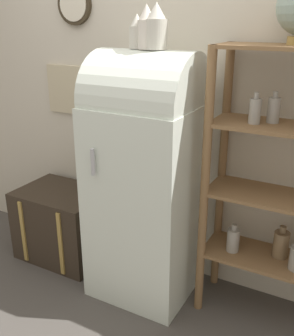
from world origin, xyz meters
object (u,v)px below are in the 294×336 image
(vase_left, at_px, (137,33))
(vase_center, at_px, (147,28))
(suitcase_trunk, at_px, (63,223))
(vase_right, at_px, (157,28))
(refrigerator, at_px, (147,174))

(vase_left, relative_size, vase_center, 0.79)
(suitcase_trunk, bearing_deg, vase_left, -1.33)
(vase_right, bearing_deg, suitcase_trunk, 177.88)
(vase_left, bearing_deg, refrigerator, -5.87)
(vase_left, distance_m, vase_center, 0.08)
(refrigerator, relative_size, vase_center, 6.71)
(refrigerator, bearing_deg, vase_left, 174.13)
(refrigerator, xyz_separation_m, vase_right, (0.06, -0.01, 0.86))
(refrigerator, height_order, suitcase_trunk, refrigerator)
(suitcase_trunk, xyz_separation_m, vase_right, (0.80, -0.03, 1.41))
(vase_center, bearing_deg, suitcase_trunk, 177.42)
(vase_center, height_order, vase_right, vase_right)
(suitcase_trunk, xyz_separation_m, vase_left, (0.67, -0.02, 1.38))
(vase_left, bearing_deg, vase_right, -6.22)
(vase_left, height_order, vase_right, vase_right)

